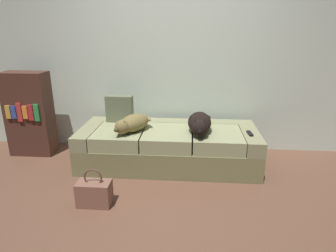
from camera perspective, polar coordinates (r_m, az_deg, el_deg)
The scene contains 9 objects.
ground_plane at distance 2.81m, azimuth -1.56°, elevation -16.21°, with size 10.00×10.00×0.00m, color brown.
back_wall at distance 3.91m, azimuth 0.80°, elevation 15.58°, with size 6.40×0.10×2.80m, color silver.
couch at distance 3.57m, azimuth 0.06°, elevation -4.07°, with size 2.14×0.87×0.47m.
dog_tan at distance 3.37m, azimuth -7.11°, elevation 0.51°, with size 0.43×0.55×0.20m.
dog_dark at distance 3.34m, azimuth 6.28°, elevation 0.56°, with size 0.29×0.65×0.22m.
tv_remote at distance 3.42m, azimuth 15.89°, elevation -1.41°, with size 0.04×0.15×0.02m, color black.
throw_pillow at distance 3.76m, azimuth -9.57°, elevation 3.37°, with size 0.34×0.12×0.34m, color #646B4F.
handbag at distance 2.90m, azimuth -14.38°, elevation -12.71°, with size 0.32×0.18×0.38m.
bookshelf at distance 4.19m, azimuth -25.74°, elevation 2.15°, with size 0.56×0.30×1.10m.
Camera 1 is at (0.26, -2.30, 1.61)m, focal length 30.78 mm.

